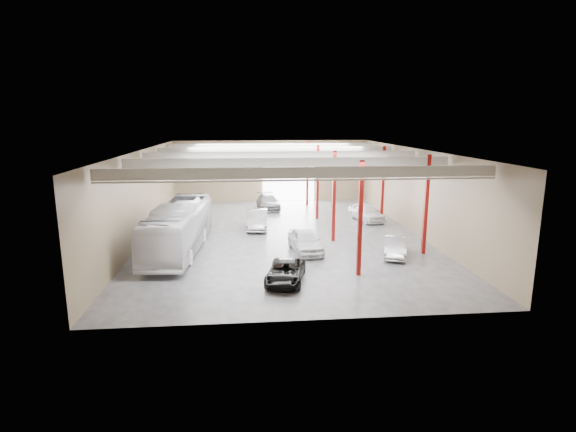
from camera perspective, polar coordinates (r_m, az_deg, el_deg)
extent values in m
cube|color=#404044|center=(36.88, -0.67, -2.48)|extent=(22.00, 32.00, 0.01)
cube|color=#A9A9A4|center=(35.76, -0.70, 8.44)|extent=(22.00, 32.00, 0.12)
cube|color=#7D664E|center=(51.97, -2.16, 5.71)|extent=(22.00, 0.12, 7.00)
cube|color=#7D664E|center=(20.62, 3.04, -4.22)|extent=(22.00, 0.12, 7.00)
cube|color=#7D664E|center=(36.92, -17.97, 2.50)|extent=(0.12, 32.00, 7.00)
cube|color=#7D664E|center=(38.64, 15.82, 3.04)|extent=(0.12, 32.00, 7.00)
cube|color=white|center=(52.10, 0.06, 4.63)|extent=(6.00, 0.20, 5.00)
cube|color=maroon|center=(27.07, 9.15, -0.40)|extent=(0.25, 0.25, 7.00)
cube|color=maroon|center=(34.73, 5.86, 2.45)|extent=(0.25, 0.25, 7.00)
cube|color=maroon|center=(42.51, 3.76, 4.26)|extent=(0.25, 0.25, 7.00)
cube|color=maroon|center=(49.37, 2.47, 5.37)|extent=(0.25, 0.25, 7.00)
cube|color=maroon|center=(32.60, 17.12, 1.34)|extent=(0.25, 0.25, 7.00)
cube|color=maroon|center=(41.88, 11.94, 3.91)|extent=(0.25, 0.25, 7.00)
cube|color=beige|center=(23.91, 1.71, 5.52)|extent=(21.60, 0.15, 0.60)
cube|color=beige|center=(23.96, 1.70, 4.57)|extent=(21.60, 0.10, 0.10)
cube|color=beige|center=(29.84, 0.27, 6.84)|extent=(21.60, 0.15, 0.60)
cube|color=beige|center=(29.88, 0.27, 6.08)|extent=(21.60, 0.10, 0.10)
cube|color=beige|center=(35.79, -0.70, 7.72)|extent=(21.60, 0.15, 0.60)
cube|color=beige|center=(35.83, -0.70, 7.08)|extent=(21.60, 0.10, 0.10)
cube|color=beige|center=(41.76, -1.39, 8.35)|extent=(21.60, 0.15, 0.60)
cube|color=beige|center=(41.79, -1.39, 7.80)|extent=(21.60, 0.10, 0.10)
cube|color=beige|center=(47.73, -1.91, 8.82)|extent=(21.60, 0.15, 0.60)
cube|color=beige|center=(47.76, -1.91, 8.34)|extent=(21.60, 0.10, 0.10)
imported|color=silver|center=(33.05, -13.68, -1.46)|extent=(3.76, 12.60, 3.46)
imported|color=black|center=(26.35, -0.31, -7.13)|extent=(2.95, 4.74, 1.22)
imported|color=silver|center=(32.20, 2.20, -3.16)|extent=(2.41, 4.97, 1.63)
imported|color=#B2B3B8|center=(39.14, -3.92, -0.43)|extent=(1.99, 4.99, 1.61)
imported|color=slate|center=(47.66, -2.54, 1.78)|extent=(2.57, 5.35, 1.50)
imported|color=#BCBBC0|center=(32.14, 13.43, -3.77)|extent=(2.65, 4.37, 1.36)
imported|color=white|center=(42.76, 9.93, 0.49)|extent=(2.86, 5.04, 1.62)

